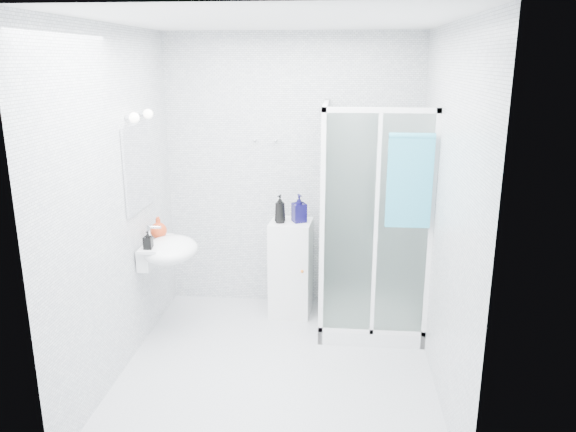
# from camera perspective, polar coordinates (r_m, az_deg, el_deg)

# --- Properties ---
(room) EXTENTS (2.40, 2.60, 2.60)m
(room) POSITION_cam_1_polar(r_m,az_deg,el_deg) (4.09, -1.16, 0.73)
(room) COLOR silver
(room) RESTS_ON ground
(shower_enclosure) EXTENTS (0.90, 0.95, 2.00)m
(shower_enclosure) POSITION_cam_1_polar(r_m,az_deg,el_deg) (5.06, 7.49, -6.58)
(shower_enclosure) COLOR white
(shower_enclosure) RESTS_ON ground
(wall_basin) EXTENTS (0.46, 0.56, 0.35)m
(wall_basin) POSITION_cam_1_polar(r_m,az_deg,el_deg) (4.86, -12.17, -3.39)
(wall_basin) COLOR white
(wall_basin) RESTS_ON ground
(mirror) EXTENTS (0.02, 0.60, 0.70)m
(mirror) POSITION_cam_1_polar(r_m,az_deg,el_deg) (4.75, -14.95, 4.78)
(mirror) COLOR white
(mirror) RESTS_ON room
(vanity_lights) EXTENTS (0.10, 0.40, 0.08)m
(vanity_lights) POSITION_cam_1_polar(r_m,az_deg,el_deg) (4.67, -14.74, 9.84)
(vanity_lights) COLOR silver
(vanity_lights) RESTS_ON room
(wall_hooks) EXTENTS (0.23, 0.06, 0.03)m
(wall_hooks) POSITION_cam_1_polar(r_m,az_deg,el_deg) (5.28, -2.34, 7.66)
(wall_hooks) COLOR silver
(wall_hooks) RESTS_ON room
(storage_cabinet) EXTENTS (0.40, 0.42, 0.91)m
(storage_cabinet) POSITION_cam_1_polar(r_m,az_deg,el_deg) (5.30, 0.29, -5.30)
(storage_cabinet) COLOR white
(storage_cabinet) RESTS_ON ground
(hand_towel) EXTENTS (0.35, 0.05, 0.74)m
(hand_towel) POSITION_cam_1_polar(r_m,az_deg,el_deg) (4.41, 12.26, 3.71)
(hand_towel) COLOR teal
(hand_towel) RESTS_ON shower_enclosure
(shampoo_bottle_a) EXTENTS (0.13, 0.13, 0.26)m
(shampoo_bottle_a) POSITION_cam_1_polar(r_m,az_deg,el_deg) (5.09, -0.82, 0.73)
(shampoo_bottle_a) COLOR black
(shampoo_bottle_a) RESTS_ON storage_cabinet
(shampoo_bottle_b) EXTENTS (0.16, 0.16, 0.26)m
(shampoo_bottle_b) POSITION_cam_1_polar(r_m,az_deg,el_deg) (5.11, 1.13, 0.80)
(shampoo_bottle_b) COLOR #0E0A3E
(shampoo_bottle_b) RESTS_ON storage_cabinet
(soap_dispenser_orange) EXTENTS (0.14, 0.14, 0.18)m
(soap_dispenser_orange) POSITION_cam_1_polar(r_m,az_deg,el_deg) (4.96, -13.03, -1.12)
(soap_dispenser_orange) COLOR #B73815
(soap_dispenser_orange) RESTS_ON wall_basin
(soap_dispenser_black) EXTENTS (0.07, 0.07, 0.15)m
(soap_dispenser_black) POSITION_cam_1_polar(r_m,az_deg,el_deg) (4.69, -14.04, -2.37)
(soap_dispenser_black) COLOR black
(soap_dispenser_black) RESTS_ON wall_basin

